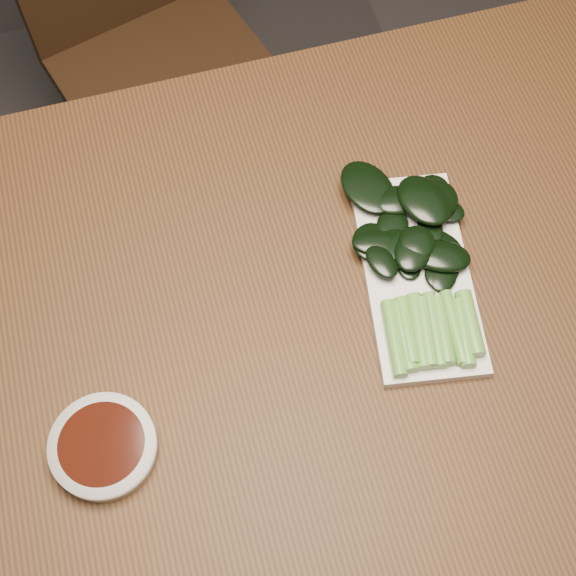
{
  "coord_description": "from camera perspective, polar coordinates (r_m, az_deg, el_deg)",
  "views": [
    {
      "loc": [
        -0.11,
        -0.36,
        1.61
      ],
      "look_at": [
        0.0,
        0.04,
        0.76
      ],
      "focal_mm": 50.0,
      "sensor_mm": 36.0,
      "label": 1
    }
  ],
  "objects": [
    {
      "name": "serving_plate",
      "position": [
        0.97,
        9.13,
        0.94
      ],
      "size": [
        0.17,
        0.29,
        0.01
      ],
      "rotation": [
        0.0,
        0.0,
        -0.17
      ],
      "color": "silver",
      "rests_on": "table"
    },
    {
      "name": "chair_far",
      "position": [
        1.58,
        -9.9,
        17.2
      ],
      "size": [
        0.46,
        0.46,
        0.89
      ],
      "rotation": [
        0.0,
        0.0,
        0.28
      ],
      "color": "black",
      "rests_on": "ground"
    },
    {
      "name": "table",
      "position": [
        1.01,
        0.46,
        -4.16
      ],
      "size": [
        1.4,
        0.8,
        0.75
      ],
      "color": "#402612",
      "rests_on": "ground"
    },
    {
      "name": "gai_lan",
      "position": [
        0.96,
        9.28,
        1.82
      ],
      "size": [
        0.16,
        0.3,
        0.03
      ],
      "color": "#5B9E36",
      "rests_on": "serving_plate"
    },
    {
      "name": "sauce_bowl",
      "position": [
        0.9,
        -12.98,
        -10.94
      ],
      "size": [
        0.12,
        0.12,
        0.03
      ],
      "color": "silver",
      "rests_on": "table"
    },
    {
      "name": "ground",
      "position": [
        1.66,
        0.29,
        -12.92
      ],
      "size": [
        6.0,
        6.0,
        0.0
      ],
      "primitive_type": "plane",
      "color": "#2D2B2B",
      "rests_on": "ground"
    }
  ]
}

